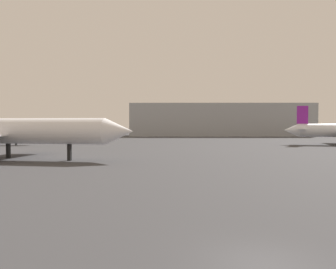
# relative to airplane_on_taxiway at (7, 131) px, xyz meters

# --- Properties ---
(ground_plane) EXTENTS (600.00, 600.00, 0.00)m
(ground_plane) POSITION_rel_airplane_on_taxiway_xyz_m (26.28, -35.53, -3.99)
(ground_plane) COLOR #38383A
(airplane_on_taxiway) EXTENTS (36.21, 23.36, 11.58)m
(airplane_on_taxiway) POSITION_rel_airplane_on_taxiway_xyz_m (0.00, 0.00, 0.00)
(airplane_on_taxiway) COLOR white
(airplane_on_taxiway) RESTS_ON ground_plane
(terminal_building) EXTENTS (72.33, 18.56, 12.99)m
(terminal_building) POSITION_rel_airplane_on_taxiway_xyz_m (43.38, 91.96, 2.51)
(terminal_building) COLOR #999EA3
(terminal_building) RESTS_ON ground_plane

